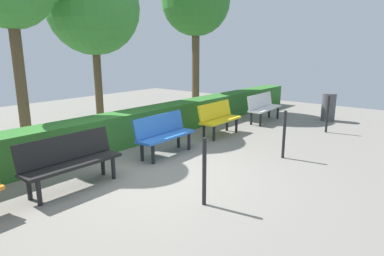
{
  "coord_description": "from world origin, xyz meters",
  "views": [
    {
      "loc": [
        4.0,
        4.04,
        2.18
      ],
      "look_at": [
        -1.38,
        -0.29,
        0.55
      ],
      "focal_mm": 30.82,
      "sensor_mm": 36.0,
      "label": 1
    }
  ],
  "objects": [
    {
      "name": "trash_bin",
      "position": [
        -6.72,
        0.96,
        0.44
      ],
      "size": [
        0.42,
        0.42,
        0.87
      ],
      "primitive_type": "cylinder",
      "color": "#4C4C51",
      "rests_on": "ground_plane"
    },
    {
      "name": "bench_white",
      "position": [
        -5.33,
        -0.6,
        0.48
      ],
      "size": [
        1.65,
        0.54,
        0.86
      ],
      "rotation": [
        0.0,
        0.0,
        0.05
      ],
      "color": "white",
      "rests_on": "ground_plane"
    },
    {
      "name": "tree_mid",
      "position": [
        -1.72,
        -4.02,
        3.29
      ],
      "size": [
        2.52,
        2.52,
        4.57
      ],
      "color": "brown",
      "rests_on": "ground_plane"
    },
    {
      "name": "bench_yellow",
      "position": [
        -3.0,
        -0.7,
        0.48
      ],
      "size": [
        1.42,
        0.51,
        0.86
      ],
      "rotation": [
        0.0,
        0.0,
        0.03
      ],
      "color": "yellow",
      "rests_on": "ground_plane"
    },
    {
      "name": "hedge_row",
      "position": [
        -0.96,
        -1.94,
        0.38
      ],
      "size": [
        15.84,
        0.68,
        0.77
      ],
      "primitive_type": "cube",
      "color": "#2D6B28",
      "rests_on": "ground_plane"
    },
    {
      "name": "tree_near",
      "position": [
        -5.61,
        -3.52,
        3.84
      ],
      "size": [
        2.41,
        2.41,
        5.08
      ],
      "color": "brown",
      "rests_on": "ground_plane"
    },
    {
      "name": "railing_post_mid",
      "position": [
        -2.27,
        1.42,
        0.5
      ],
      "size": [
        0.06,
        0.06,
        1.0
      ],
      "primitive_type": "cylinder",
      "color": "black",
      "rests_on": "ground_plane"
    },
    {
      "name": "ground_plane",
      "position": [
        0.0,
        0.0,
        0.0
      ],
      "size": [
        19.84,
        19.84,
        0.0
      ],
      "primitive_type": "plane",
      "color": "gray"
    },
    {
      "name": "bench_black",
      "position": [
        1.31,
        -0.63,
        0.48
      ],
      "size": [
        1.62,
        0.48,
        0.86
      ],
      "rotation": [
        0.0,
        0.0,
        -0.01
      ],
      "color": "black",
      "rests_on": "ground_plane"
    },
    {
      "name": "railing_post_near",
      "position": [
        -5.11,
        1.42,
        0.5
      ],
      "size": [
        0.06,
        0.06,
        1.0
      ],
      "primitive_type": "cylinder",
      "color": "black",
      "rests_on": "ground_plane"
    },
    {
      "name": "railing_post_far",
      "position": [
        0.46,
        1.42,
        0.5
      ],
      "size": [
        0.06,
        0.06,
        1.0
      ],
      "primitive_type": "cylinder",
      "color": "black",
      "rests_on": "ground_plane"
    },
    {
      "name": "bench_blue",
      "position": [
        -0.9,
        -0.67,
        0.48
      ],
      "size": [
        1.49,
        0.52,
        0.86
      ],
      "rotation": [
        0.0,
        0.0,
        0.04
      ],
      "color": "blue",
      "rests_on": "ground_plane"
    }
  ]
}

